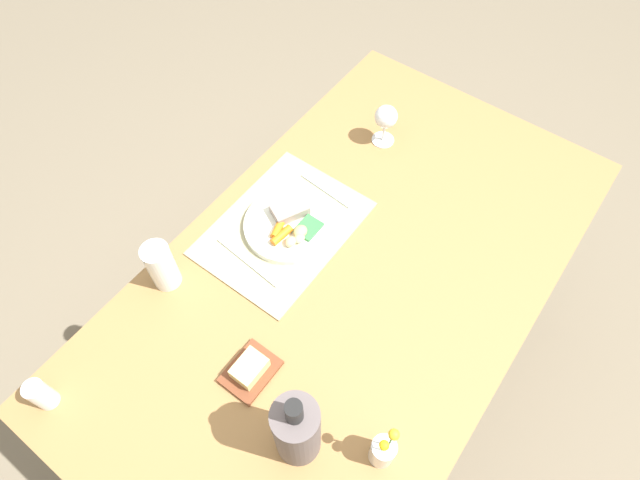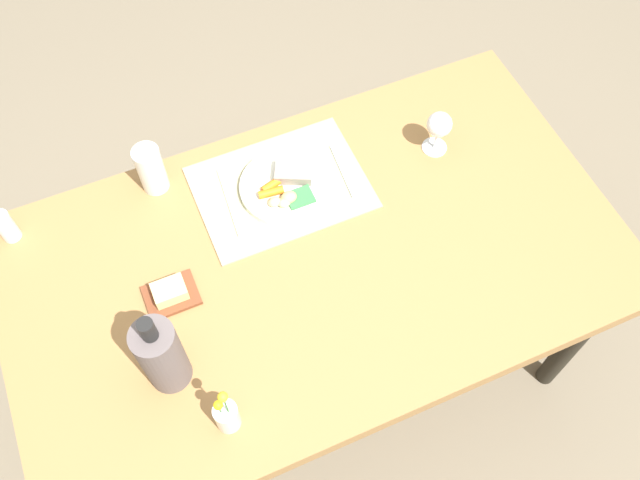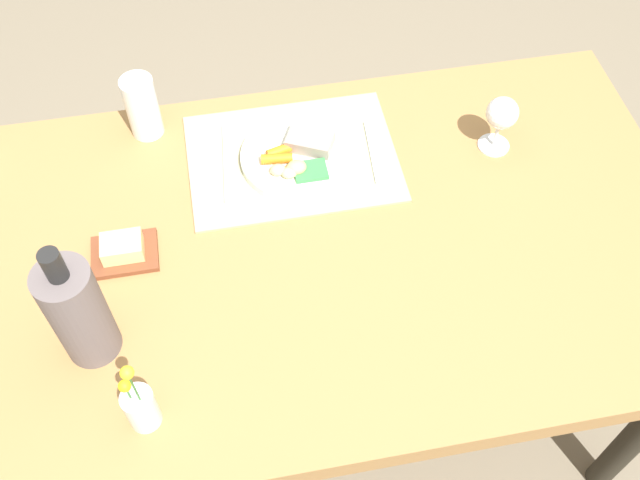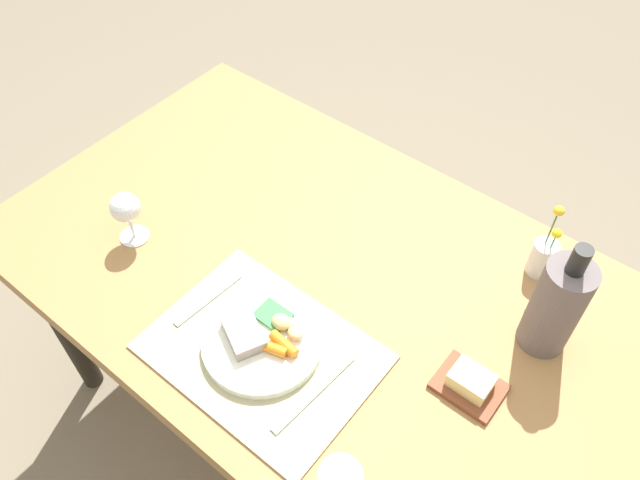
# 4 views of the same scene
# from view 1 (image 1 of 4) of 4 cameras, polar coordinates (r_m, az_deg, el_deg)

# --- Properties ---
(ground_plane) EXTENTS (8.00, 8.00, 0.00)m
(ground_plane) POSITION_cam_1_polar(r_m,az_deg,el_deg) (2.11, 2.35, -13.35)
(ground_plane) COLOR #776B57
(dining_table) EXTENTS (1.58, 0.90, 0.75)m
(dining_table) POSITION_cam_1_polar(r_m,az_deg,el_deg) (1.48, 3.26, -4.72)
(dining_table) COLOR #9F7342
(dining_table) RESTS_ON ground_plane
(placemat) EXTENTS (0.45, 0.33, 0.01)m
(placemat) POSITION_cam_1_polar(r_m,az_deg,el_deg) (1.49, -3.84, 1.37)
(placemat) COLOR tan
(placemat) RESTS_ON dining_table
(dinner_plate) EXTENTS (0.25, 0.25, 0.05)m
(dinner_plate) POSITION_cam_1_polar(r_m,az_deg,el_deg) (1.48, -3.30, 1.71)
(dinner_plate) COLOR white
(dinner_plate) RESTS_ON placemat
(fork) EXTENTS (0.03, 0.18, 0.00)m
(fork) POSITION_cam_1_polar(r_m,az_deg,el_deg) (1.56, 0.69, 5.35)
(fork) COLOR silver
(fork) RESTS_ON placemat
(knife) EXTENTS (0.04, 0.22, 0.00)m
(knife) POSITION_cam_1_polar(r_m,az_deg,el_deg) (1.44, -7.65, -2.23)
(knife) COLOR silver
(knife) RESTS_ON placemat
(flower_vase) EXTENTS (0.05, 0.05, 0.20)m
(flower_vase) POSITION_cam_1_polar(r_m,az_deg,el_deg) (1.22, 6.72, -21.40)
(flower_vase) COLOR silver
(flower_vase) RESTS_ON dining_table
(butter_dish) EXTENTS (0.13, 0.10, 0.05)m
(butter_dish) POSITION_cam_1_polar(r_m,az_deg,el_deg) (1.30, -7.47, -13.55)
(butter_dish) COLOR brown
(butter_dish) RESTS_ON dining_table
(wine_glass) EXTENTS (0.07, 0.07, 0.14)m
(wine_glass) POSITION_cam_1_polar(r_m,az_deg,el_deg) (1.64, 7.04, 12.77)
(wine_glass) COLOR white
(wine_glass) RESTS_ON dining_table
(cooler_bottle) EXTENTS (0.10, 0.10, 0.29)m
(cooler_bottle) POSITION_cam_1_polar(r_m,az_deg,el_deg) (1.15, -2.48, -19.59)
(cooler_bottle) COLOR #625858
(cooler_bottle) RESTS_ON dining_table
(water_tumbler) EXTENTS (0.07, 0.07, 0.15)m
(water_tumbler) POSITION_cam_1_polar(r_m,az_deg,el_deg) (1.41, -16.46, -2.85)
(water_tumbler) COLOR silver
(water_tumbler) RESTS_ON dining_table
(salt_shaker) EXTENTS (0.05, 0.05, 0.09)m
(salt_shaker) POSITION_cam_1_polar(r_m,az_deg,el_deg) (1.39, -27.60, -14.38)
(salt_shaker) COLOR white
(salt_shaker) RESTS_ON dining_table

